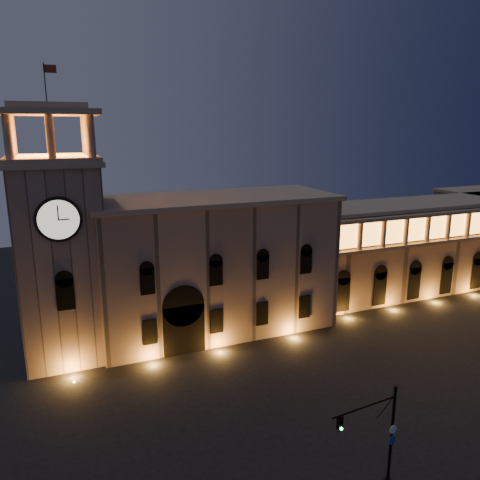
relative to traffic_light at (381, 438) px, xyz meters
The scene contains 5 objects.
ground 10.80m from the traffic_light, 86.36° to the left, with size 160.00×160.00×0.00m, color black.
government_building 32.17m from the traffic_light, 92.60° to the left, with size 30.80×12.80×17.60m.
clock_tower 37.62m from the traffic_light, 122.77° to the left, with size 9.80×9.80×32.40m.
colonnade_wing 47.09m from the traffic_light, 46.02° to the left, with size 40.60×11.50×14.50m.
traffic_light is the anchor object (origin of this frame).
Camera 1 is at (-21.22, -33.09, 25.96)m, focal length 35.00 mm.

